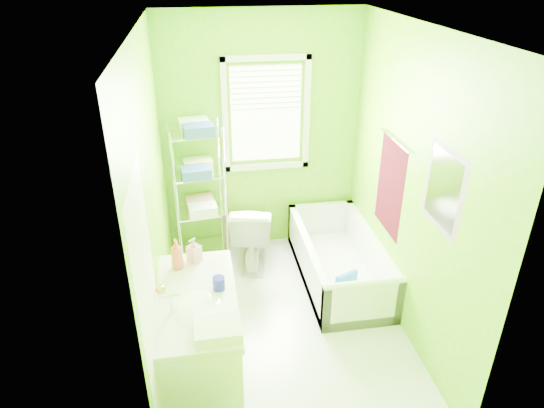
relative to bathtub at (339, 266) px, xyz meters
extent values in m
plane|color=silver|center=(-0.67, -0.55, -0.17)|extent=(2.90, 2.90, 0.00)
cube|color=#5FA908|center=(-0.67, 0.90, 1.13)|extent=(2.10, 0.04, 2.60)
cube|color=#5FA908|center=(-0.67, -2.00, 1.13)|extent=(2.10, 0.04, 2.60)
cube|color=#5FA908|center=(-1.72, -0.55, 1.13)|extent=(0.04, 2.90, 2.60)
cube|color=#5FA908|center=(0.38, -0.55, 1.13)|extent=(0.04, 2.90, 2.60)
cube|color=white|center=(-0.67, -0.55, 2.43)|extent=(2.10, 2.90, 0.04)
cube|color=white|center=(-0.62, 0.89, 1.38)|extent=(0.74, 0.01, 1.01)
cube|color=white|center=(-0.62, 0.87, 0.80)|extent=(0.92, 0.05, 0.06)
cube|color=white|center=(-0.62, 0.87, 1.96)|extent=(0.92, 0.05, 0.06)
cube|color=white|center=(-1.05, 0.87, 1.38)|extent=(0.06, 0.05, 1.22)
cube|color=white|center=(-0.19, 0.87, 1.38)|extent=(0.06, 0.05, 1.22)
cube|color=white|center=(-0.62, 0.86, 1.67)|extent=(0.72, 0.02, 0.50)
cube|color=white|center=(-1.71, -1.55, 0.83)|extent=(0.02, 0.80, 2.00)
sphere|color=gold|center=(-1.67, -1.22, 0.83)|extent=(0.07, 0.07, 0.07)
cube|color=#40070F|center=(0.36, -0.20, 0.98)|extent=(0.02, 0.58, 0.90)
cylinder|color=silver|center=(0.35, -0.20, 1.43)|extent=(0.02, 0.62, 0.02)
cube|color=#CC5972|center=(0.36, -1.10, 1.38)|extent=(0.02, 0.54, 0.64)
cube|color=white|center=(0.36, -1.10, 1.38)|extent=(0.01, 0.44, 0.54)
cube|color=white|center=(0.00, 0.03, -0.11)|extent=(0.75, 1.61, 0.11)
cube|color=white|center=(-0.34, 0.03, 0.08)|extent=(0.08, 1.61, 0.48)
cube|color=white|center=(0.34, 0.03, 0.08)|extent=(0.08, 1.61, 0.48)
cube|color=white|center=(0.00, -0.73, 0.08)|extent=(0.75, 0.08, 0.48)
cube|color=white|center=(0.00, 0.80, 0.08)|extent=(0.75, 0.08, 0.48)
cylinder|color=white|center=(0.00, -0.73, 0.32)|extent=(0.75, 0.08, 0.08)
cylinder|color=blue|center=(0.00, -0.52, -0.03)|extent=(0.34, 0.34, 0.06)
cylinder|color=#FFF41A|center=(0.00, -0.52, 0.03)|extent=(0.32, 0.32, 0.05)
cube|color=blue|center=(-0.05, -0.40, 0.08)|extent=(0.24, 0.13, 0.22)
imported|color=white|center=(-0.84, 0.47, 0.21)|extent=(0.56, 0.81, 0.76)
cube|color=white|center=(-1.45, -1.15, 0.24)|extent=(0.56, 1.11, 0.81)
cube|color=white|center=(-1.45, -1.15, 0.67)|extent=(0.59, 1.14, 0.05)
ellipsoid|color=white|center=(-1.43, -1.31, 0.66)|extent=(0.38, 0.50, 0.13)
cylinder|color=silver|center=(-1.61, -1.31, 0.76)|extent=(0.03, 0.03, 0.16)
cylinder|color=silver|center=(-1.61, -1.31, 0.83)|extent=(0.12, 0.02, 0.02)
imported|color=#EF5746|center=(-1.57, -0.77, 0.82)|extent=(0.12, 0.12, 0.25)
imported|color=pink|center=(-1.44, -0.69, 0.80)|extent=(0.13, 0.13, 0.20)
cylinder|color=#191CA5|center=(-1.27, -1.09, 0.74)|extent=(0.09, 0.09, 0.10)
cube|color=white|center=(-1.31, -1.57, 0.73)|extent=(0.30, 0.24, 0.08)
cylinder|color=silver|center=(-1.60, 0.45, 0.62)|extent=(0.02, 0.02, 1.56)
cylinder|color=silver|center=(-1.64, 0.75, 0.62)|extent=(0.02, 0.02, 1.56)
cylinder|color=silver|center=(-1.11, 0.51, 0.62)|extent=(0.02, 0.02, 1.56)
cylinder|color=silver|center=(-1.15, 0.81, 0.62)|extent=(0.02, 0.02, 1.56)
cube|color=silver|center=(-1.37, 0.63, -0.02)|extent=(0.55, 0.38, 0.02)
cube|color=silver|center=(-1.37, 0.63, 0.42)|extent=(0.55, 0.38, 0.02)
cube|color=silver|center=(-1.37, 0.63, 0.86)|extent=(0.55, 0.38, 0.02)
cube|color=silver|center=(-1.37, 0.63, 1.30)|extent=(0.55, 0.38, 0.02)
cube|color=#315CB1|center=(-1.33, 0.54, 1.36)|extent=(0.31, 0.23, 0.11)
cube|color=white|center=(-1.38, 0.75, 1.36)|extent=(0.31, 0.23, 0.11)
cube|color=#315CB1|center=(-1.39, 0.53, 0.92)|extent=(0.31, 0.23, 0.11)
cube|color=#E7E18D|center=(-1.37, 0.75, 0.92)|extent=(0.31, 0.23, 0.11)
cube|color=white|center=(-1.35, 0.56, 0.48)|extent=(0.31, 0.23, 0.11)
cube|color=pink|center=(-1.38, 0.76, 0.48)|extent=(0.31, 0.23, 0.11)
cube|color=pink|center=(-1.12, 0.66, 0.16)|extent=(0.06, 0.27, 0.49)
camera|label=1|loc=(-1.34, -3.98, 2.89)|focal=32.00mm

